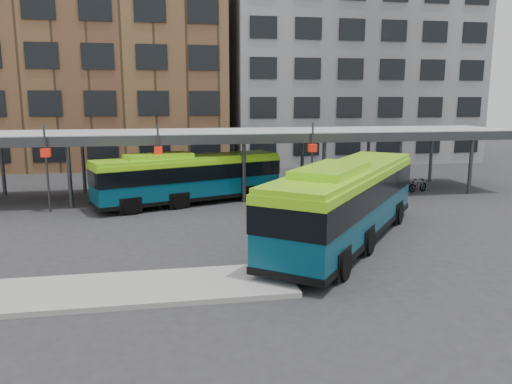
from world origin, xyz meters
name	(u,v)px	position (x,y,z in m)	size (l,w,h in m)	color
ground	(235,257)	(0.00, 0.00, 0.00)	(120.00, 120.00, 0.00)	#28282B
boarding_island	(78,293)	(-5.50, -3.00, 0.09)	(14.00, 3.00, 0.18)	gray
canopy	(206,135)	(-0.06, 12.87, 3.91)	(40.00, 6.53, 4.80)	#999B9E
building_brick	(83,47)	(-10.00, 32.00, 11.00)	(26.00, 14.00, 22.00)	brown
building_grey	(345,61)	(16.00, 32.00, 10.00)	(24.00, 14.00, 20.00)	slate
bus_front	(347,200)	(5.04, 1.19, 1.88)	(10.23, 12.06, 3.61)	#073E53
bus_rear	(189,177)	(-1.30, 10.63, 1.61)	(11.38, 6.15, 3.10)	#073E53
bike_rack	(396,185)	(12.53, 11.95, 0.46)	(4.84, 1.64, 1.00)	slate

